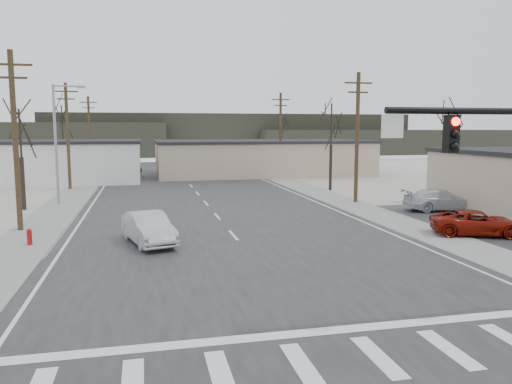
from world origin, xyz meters
TOP-DOWN VIEW (x-y plane):
  - ground at (0.00, 0.00)m, footprint 140.00×140.00m
  - main_road at (0.00, 15.00)m, footprint 18.00×110.00m
  - cross_road at (0.00, 0.00)m, footprint 90.00×10.00m
  - sidewalk_left at (-10.60, 20.00)m, footprint 3.00×90.00m
  - sidewalk_right at (10.60, 20.00)m, footprint 3.00×90.00m
  - fire_hydrant at (-10.20, 8.00)m, footprint 0.24×0.24m
  - building_left_far at (-16.00, 40.00)m, footprint 22.30×12.30m
  - building_right_far at (10.00, 44.00)m, footprint 26.30×14.30m
  - upole_left_b at (-11.50, 12.00)m, footprint 2.20×0.30m
  - upole_left_c at (-11.50, 32.00)m, footprint 2.20×0.30m
  - upole_left_d at (-11.50, 52.00)m, footprint 2.20×0.30m
  - upole_right_a at (11.50, 18.00)m, footprint 2.20×0.30m
  - upole_right_b at (11.50, 40.00)m, footprint 2.20×0.30m
  - streetlight_main at (-10.80, 22.00)m, footprint 2.40×0.25m
  - tree_left_near at (-13.00, 20.00)m, footprint 3.30×3.30m
  - tree_right_mid at (12.50, 26.00)m, footprint 3.74×3.74m
  - tree_left_far at (-14.00, 46.00)m, footprint 3.96×3.96m
  - tree_right_far at (15.00, 52.00)m, footprint 3.52×3.52m
  - tree_lot at (22.00, 22.00)m, footprint 3.52×3.52m
  - hill_center at (15.00, 96.00)m, footprint 80.00×18.00m
  - hill_right at (50.00, 90.00)m, footprint 60.00×18.00m
  - sedan_crossing at (-4.46, 7.04)m, footprint 2.84×5.01m
  - car_far_a at (1.17, 48.41)m, footprint 3.50×5.81m
  - car_far_b at (-6.26, 50.53)m, footprint 3.12×4.49m
  - car_parked_red at (12.86, 5.19)m, footprint 5.29×3.79m
  - car_parked_silver at (15.66, 13.00)m, footprint 5.27×2.40m

SIDE VIEW (x-z plane):
  - ground at x=0.00m, z-range 0.00..0.00m
  - cross_road at x=0.00m, z-range 0.00..0.04m
  - main_road at x=0.00m, z-range 0.00..0.05m
  - sidewalk_left at x=-10.60m, z-range 0.00..0.06m
  - sidewalk_right at x=10.60m, z-range 0.00..0.06m
  - fire_hydrant at x=-10.20m, z-range 0.02..0.89m
  - car_parked_red at x=12.86m, z-range 0.03..1.37m
  - car_far_b at x=-6.26m, z-range 0.05..1.47m
  - car_parked_silver at x=15.66m, z-range 0.03..1.53m
  - sedan_crossing at x=-4.46m, z-range 0.05..1.61m
  - car_far_a at x=1.17m, z-range 0.05..1.62m
  - building_right_far at x=10.00m, z-range 0.00..4.30m
  - building_left_far at x=-16.00m, z-range 0.01..4.51m
  - hill_right at x=50.00m, z-range 0.00..5.50m
  - hill_center at x=15.00m, z-range 0.00..9.00m
  - streetlight_main at x=-10.80m, z-range 0.59..9.59m
  - upole_left_b at x=-11.50m, z-range 0.22..10.22m
  - upole_left_c at x=-11.50m, z-range 0.22..10.22m
  - upole_left_d at x=-11.50m, z-range 0.22..10.22m
  - upole_right_a at x=11.50m, z-range 0.22..10.22m
  - upole_right_b at x=11.50m, z-range 0.22..10.22m
  - tree_left_near at x=-13.00m, z-range 1.55..8.90m
  - tree_right_far at x=15.00m, z-range 1.66..9.50m
  - tree_lot at x=22.00m, z-range 1.66..9.50m
  - tree_right_mid at x=12.50m, z-range 1.77..10.10m
  - tree_left_far at x=-14.00m, z-range 1.87..10.69m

